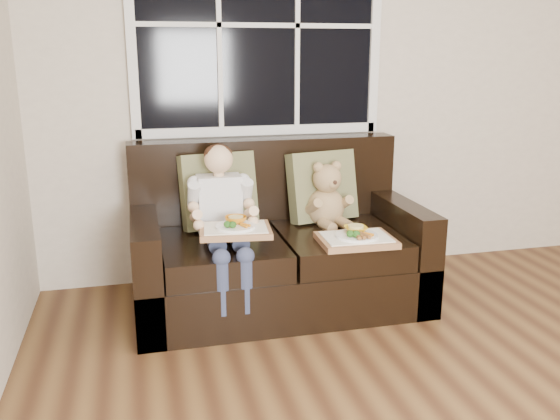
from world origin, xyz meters
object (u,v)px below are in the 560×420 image
object	(u,v)px
tray_left	(235,229)
loveseat	(276,252)
teddy_bear	(327,199)
tray_right	(356,238)
child	(222,209)

from	to	relation	value
tray_left	loveseat	bearing A→B (deg)	53.03
loveseat	tray_left	bearing A→B (deg)	-133.42
teddy_bear	tray_right	world-z (taller)	teddy_bear
tray_left	tray_right	bearing A→B (deg)	3.05
loveseat	teddy_bear	distance (m)	0.45
child	tray_right	xyz separation A→B (m)	(0.72, -0.24, -0.15)
tray_left	tray_right	distance (m)	0.68
loveseat	tray_left	xyz separation A→B (m)	(-0.30, -0.32, 0.26)
loveseat	teddy_bear	bearing A→B (deg)	6.10
child	teddy_bear	size ratio (longest dim) A/B	1.99
tray_left	tray_right	world-z (taller)	tray_left
teddy_bear	tray_right	size ratio (longest dim) A/B	0.97
loveseat	tray_left	distance (m)	0.51
teddy_bear	loveseat	bearing A→B (deg)	177.05
child	teddy_bear	bearing A→B (deg)	12.80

